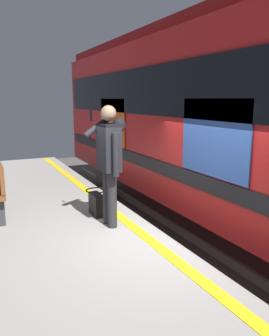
# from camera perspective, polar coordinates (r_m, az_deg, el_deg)

# --- Properties ---
(ground_plane) EXTENTS (24.81, 24.81, 0.00)m
(ground_plane) POSITION_cam_1_polar(r_m,az_deg,el_deg) (5.34, 4.51, -20.97)
(ground_plane) COLOR #4C4742
(platform) EXTENTS (13.86, 4.09, 1.03)m
(platform) POSITION_cam_1_polar(r_m,az_deg,el_deg) (4.54, -19.98, -20.49)
(platform) COLOR gray
(platform) RESTS_ON ground
(safety_line) EXTENTS (13.59, 0.16, 0.01)m
(safety_line) POSITION_cam_1_polar(r_m,az_deg,el_deg) (4.73, 1.50, -11.33)
(safety_line) COLOR yellow
(safety_line) RESTS_ON platform
(track_rail_near) EXTENTS (18.02, 0.08, 0.16)m
(track_rail_near) POSITION_cam_1_polar(r_m,az_deg,el_deg) (6.13, 17.68, -16.05)
(track_rail_near) COLOR slate
(track_rail_near) RESTS_ON ground
(train_carriage) EXTENTS (10.80, 3.06, 4.11)m
(train_carriage) POSITION_cam_1_polar(r_m,az_deg,el_deg) (7.25, 13.42, 9.13)
(train_carriage) COLOR red
(train_carriage) RESTS_ON ground
(passenger) EXTENTS (0.57, 0.55, 1.77)m
(passenger) POSITION_cam_1_polar(r_m,az_deg,el_deg) (4.82, -4.26, 1.97)
(passenger) COLOR #262628
(passenger) RESTS_ON platform
(handbag) EXTENTS (0.38, 0.34, 0.43)m
(handbag) POSITION_cam_1_polar(r_m,az_deg,el_deg) (5.47, -6.49, -5.95)
(handbag) COLOR black
(handbag) RESTS_ON platform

